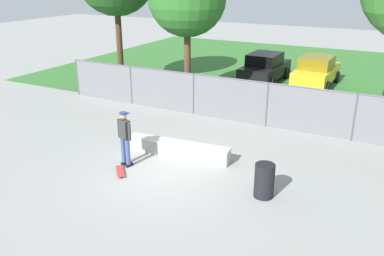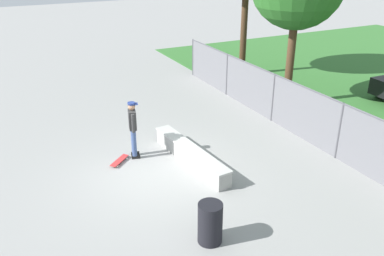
% 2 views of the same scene
% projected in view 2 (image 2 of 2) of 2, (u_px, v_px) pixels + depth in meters
% --- Properties ---
extents(ground_plane, '(80.00, 80.00, 0.00)m').
position_uv_depth(ground_plane, '(157.00, 172.00, 12.03)').
color(ground_plane, gray).
extents(concrete_ledge, '(3.71, 0.81, 0.53)m').
position_uv_depth(concrete_ledge, '(191.00, 155.00, 12.45)').
color(concrete_ledge, '#999993').
rests_on(concrete_ledge, ground).
extents(skateboarder, '(0.58, 0.36, 1.84)m').
position_uv_depth(skateboarder, '(133.00, 127.00, 12.49)').
color(skateboarder, black).
rests_on(skateboarder, ground).
extents(skateboard, '(0.68, 0.73, 0.09)m').
position_uv_depth(skateboard, '(119.00, 160.00, 12.53)').
color(skateboard, red).
rests_on(skateboard, ground).
extents(chainlink_fence, '(16.76, 0.07, 1.85)m').
position_uv_depth(chainlink_fence, '(303.00, 111.00, 13.80)').
color(chainlink_fence, '#4C4C51').
rests_on(chainlink_fence, ground).
extents(trash_bin, '(0.56, 0.56, 0.99)m').
position_uv_depth(trash_bin, '(210.00, 223.00, 9.05)').
color(trash_bin, black).
rests_on(trash_bin, ground).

